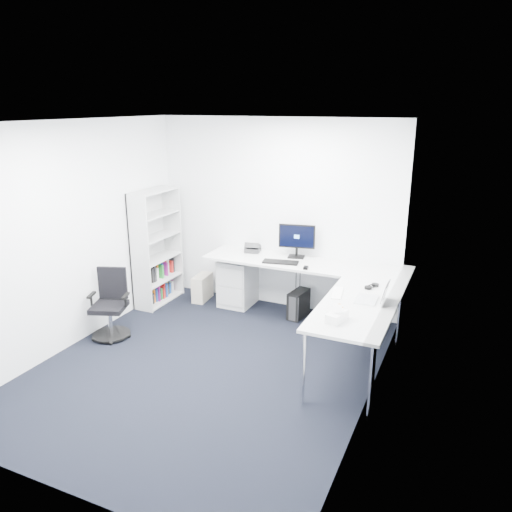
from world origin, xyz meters
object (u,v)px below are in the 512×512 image
at_px(bookshelf, 157,247).
at_px(monitor, 297,241).
at_px(task_chair, 109,305).
at_px(l_desk, 295,299).
at_px(laptop, 367,290).

height_order(bookshelf, monitor, bookshelf).
xyz_separation_m(bookshelf, task_chair, (0.13, -1.27, -0.41)).
distance_m(l_desk, task_chair, 2.38).
xyz_separation_m(l_desk, task_chair, (-2.04, -1.22, 0.03)).
bearing_deg(l_desk, bookshelf, 178.68).
bearing_deg(monitor, l_desk, -82.00).
bearing_deg(laptop, l_desk, 146.43).
xyz_separation_m(l_desk, bookshelf, (-2.17, 0.05, 0.44)).
distance_m(bookshelf, task_chair, 1.34).
bearing_deg(l_desk, task_chair, -149.17).
xyz_separation_m(l_desk, monitor, (-0.17, 0.52, 0.65)).
height_order(bookshelf, laptop, bookshelf).
bearing_deg(l_desk, monitor, 108.45).
xyz_separation_m(bookshelf, monitor, (2.00, 0.47, 0.21)).
bearing_deg(laptop, task_chair, -171.46).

